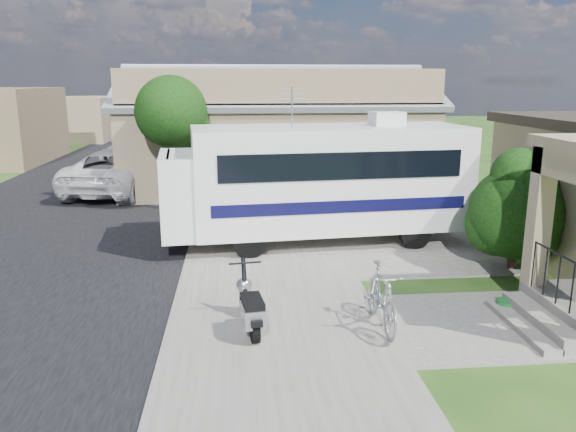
{
  "coord_description": "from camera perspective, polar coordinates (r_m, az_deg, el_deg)",
  "views": [
    {
      "loc": [
        -1.68,
        -10.19,
        4.37
      ],
      "look_at": [
        -0.5,
        2.5,
        1.3
      ],
      "focal_mm": 35.0,
      "sensor_mm": 36.0,
      "label": 1
    }
  ],
  "objects": [
    {
      "name": "ground",
      "position": [
        11.21,
        3.78,
        -9.43
      ],
      "size": [
        120.0,
        120.0,
        0.0
      ],
      "primitive_type": "plane",
      "color": "#183D10"
    },
    {
      "name": "warehouse",
      "position": [
        24.33,
        -1.34,
        7.93
      ],
      "size": [
        12.5,
        8.4,
        5.04
      ],
      "color": "#79674B",
      "rests_on": "ground"
    },
    {
      "name": "shrub",
      "position": [
        14.09,
        22.28,
        0.72
      ],
      "size": [
        2.37,
        2.26,
        2.91
      ],
      "color": "#311E16",
      "rests_on": "ground"
    },
    {
      "name": "street_tree_c",
      "position": [
        38.31,
        -8.49,
        11.52
      ],
      "size": [
        2.44,
        2.4,
        4.42
      ],
      "color": "#311E16",
      "rests_on": "ground"
    },
    {
      "name": "pickup_truck",
      "position": [
        23.5,
        -16.57,
        4.43
      ],
      "size": [
        4.04,
        6.71,
        1.74
      ],
      "primitive_type": "imported",
      "rotation": [
        0.0,
        0.0,
        2.95
      ],
      "color": "silver",
      "rests_on": "ground"
    },
    {
      "name": "bicycle",
      "position": [
        10.24,
        9.45,
        -8.43
      ],
      "size": [
        0.56,
        1.9,
        1.14
      ],
      "primitive_type": "imported",
      "rotation": [
        0.0,
        0.0,
        0.01
      ],
      "color": "#A4A3AB",
      "rests_on": "ground"
    },
    {
      "name": "motorhome",
      "position": [
        15.27,
        3.11,
        3.83
      ],
      "size": [
        8.37,
        3.3,
        4.19
      ],
      "rotation": [
        0.0,
        0.0,
        0.09
      ],
      "color": "white",
      "rests_on": "ground"
    },
    {
      "name": "van",
      "position": [
        31.26,
        -14.77,
        6.82
      ],
      "size": [
        3.55,
        6.82,
        1.89
      ],
      "primitive_type": "imported",
      "rotation": [
        0.0,
        0.0,
        -0.14
      ],
      "color": "silver",
      "rests_on": "ground"
    },
    {
      "name": "scooter",
      "position": [
        10.02,
        -3.86,
        -9.24
      ],
      "size": [
        0.64,
        1.7,
        1.12
      ],
      "rotation": [
        0.0,
        0.0,
        0.13
      ],
      "color": "black",
      "rests_on": "ground"
    },
    {
      "name": "driveway_slab",
      "position": [
        15.64,
        6.64,
        -2.67
      ],
      "size": [
        7.0,
        6.0,
        0.05
      ],
      "primitive_type": "cube",
      "color": "#636259",
      "rests_on": "ground"
    },
    {
      "name": "sidewalk_slab",
      "position": [
        20.66,
        -3.31,
        1.4
      ],
      "size": [
        4.0,
        80.0,
        0.06
      ],
      "primitive_type": "cube",
      "color": "#636259",
      "rests_on": "ground"
    },
    {
      "name": "walk_slab",
      "position": [
        11.19,
        20.23,
        -10.2
      ],
      "size": [
        4.0,
        3.0,
        0.05
      ],
      "primitive_type": "cube",
      "color": "#636259",
      "rests_on": "ground"
    },
    {
      "name": "distant_bldg_near",
      "position": [
        46.24,
        -22.34,
        9.13
      ],
      "size": [
        8.0,
        7.0,
        3.2
      ],
      "primitive_type": "cube",
      "color": "#79674B",
      "rests_on": "ground"
    },
    {
      "name": "garden_hose",
      "position": [
        11.86,
        21.36,
        -8.58
      ],
      "size": [
        0.41,
        0.41,
        0.19
      ],
      "primitive_type": "cylinder",
      "color": "#166E25",
      "rests_on": "ground"
    },
    {
      "name": "street_tree_a",
      "position": [
        19.38,
        -11.45,
        9.97
      ],
      "size": [
        2.44,
        2.4,
        4.58
      ],
      "color": "#311E16",
      "rests_on": "ground"
    },
    {
      "name": "street_slab",
      "position": [
        21.46,
        -20.92,
        0.92
      ],
      "size": [
        9.0,
        80.0,
        0.02
      ],
      "primitive_type": "cube",
      "color": "black",
      "rests_on": "ground"
    },
    {
      "name": "street_tree_b",
      "position": [
        29.32,
        -9.44,
        11.47
      ],
      "size": [
        2.44,
        2.4,
        4.73
      ],
      "color": "#311E16",
      "rests_on": "ground"
    }
  ]
}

